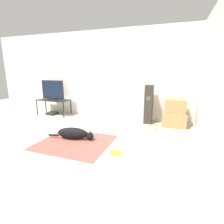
% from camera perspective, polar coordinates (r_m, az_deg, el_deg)
% --- Properties ---
extents(ground_plane, '(12.00, 12.00, 0.00)m').
position_cam_1_polar(ground_plane, '(3.78, -14.54, -9.19)').
color(ground_plane, '#BCB29E').
extents(wall_back, '(8.00, 0.06, 2.55)m').
position_cam_1_polar(wall_back, '(5.34, -2.36, 11.92)').
color(wall_back, silver).
rests_on(wall_back, ground_plane).
extents(wall_right, '(0.06, 8.00, 2.55)m').
position_cam_1_polar(wall_right, '(2.90, 31.69, 8.41)').
color(wall_right, silver).
rests_on(wall_right, ground_plane).
extents(area_rug, '(1.41, 1.26, 0.01)m').
position_cam_1_polar(area_rug, '(3.67, -11.93, -9.61)').
color(area_rug, '#934C42').
rests_on(area_rug, ground_plane).
extents(dog, '(0.99, 0.33, 0.25)m').
position_cam_1_polar(dog, '(3.78, -12.22, -6.90)').
color(dog, black).
rests_on(dog, area_rug).
extents(frisbee, '(0.22, 0.22, 0.03)m').
position_cam_1_polar(frisbee, '(3.16, 1.26, -13.15)').
color(frisbee, yellow).
rests_on(frisbee, ground_plane).
extents(cardboard_box_lower, '(0.58, 0.38, 0.36)m').
position_cam_1_polar(cardboard_box_lower, '(4.77, 19.69, -2.43)').
color(cardboard_box_lower, '#A87A4C').
rests_on(cardboard_box_lower, ground_plane).
extents(cardboard_box_upper, '(0.50, 0.33, 0.35)m').
position_cam_1_polar(cardboard_box_upper, '(4.70, 20.07, 1.79)').
color(cardboard_box_upper, '#A87A4C').
rests_on(cardboard_box_upper, cardboard_box_lower).
extents(floor_speaker, '(0.21, 0.22, 1.05)m').
position_cam_1_polar(floor_speaker, '(4.80, 11.86, 2.40)').
color(floor_speaker, '#2D2823').
rests_on(floor_speaker, ground_plane).
extents(tv_stand, '(1.07, 0.47, 0.50)m').
position_cam_1_polar(tv_stand, '(5.94, -18.55, 3.28)').
color(tv_stand, black).
rests_on(tv_stand, ground_plane).
extents(tv, '(0.79, 0.20, 0.61)m').
position_cam_1_polar(tv, '(5.89, -18.80, 6.73)').
color(tv, '#232326').
rests_on(tv, tv_stand).
extents(tennis_ball_by_boxes, '(0.07, 0.07, 0.07)m').
position_cam_1_polar(tennis_ball_by_boxes, '(4.62, 11.96, -4.34)').
color(tennis_ball_by_boxes, '#C6E033').
rests_on(tennis_ball_by_boxes, ground_plane).
extents(tennis_ball_near_speaker, '(0.07, 0.07, 0.07)m').
position_cam_1_polar(tennis_ball_near_speaker, '(4.76, 14.06, -3.93)').
color(tennis_ball_near_speaker, '#C6E033').
rests_on(tennis_ball_near_speaker, ground_plane).
extents(tennis_ball_loose_on_carpet, '(0.07, 0.07, 0.07)m').
position_cam_1_polar(tennis_ball_loose_on_carpet, '(4.41, 14.23, -5.33)').
color(tennis_ball_loose_on_carpet, '#C6E033').
rests_on(tennis_ball_loose_on_carpet, ground_plane).
extents(game_console, '(0.30, 0.30, 0.08)m').
position_cam_1_polar(game_console, '(6.08, -18.92, -0.38)').
color(game_console, black).
rests_on(game_console, ground_plane).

